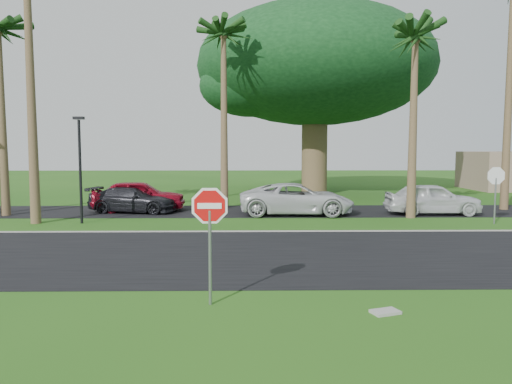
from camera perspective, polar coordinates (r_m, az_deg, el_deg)
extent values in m
plane|color=#215014|center=(13.75, -6.39, -8.84)|extent=(120.00, 120.00, 0.00)
cube|color=black|center=(15.69, -5.69, -7.06)|extent=(120.00, 8.00, 0.02)
cube|color=black|center=(26.02, -3.78, -2.20)|extent=(120.00, 5.00, 0.02)
cube|color=gray|center=(19.65, -4.71, -4.52)|extent=(120.00, 0.12, 0.06)
cylinder|color=gray|center=(10.57, -5.27, -7.51)|extent=(0.07, 0.07, 2.00)
cylinder|color=white|center=(10.38, -5.32, -1.58)|extent=(1.05, 0.02, 1.05)
cylinder|color=red|center=(10.38, -5.32, -1.58)|extent=(0.90, 0.02, 0.90)
cube|color=white|center=(10.38, -5.32, -1.58)|extent=(0.50, 0.02, 0.12)
cylinder|color=gray|center=(23.93, 25.65, -0.94)|extent=(0.07, 0.07, 2.00)
cylinder|color=white|center=(23.85, 25.75, 1.68)|extent=(1.05, 0.02, 1.05)
cylinder|color=red|center=(23.85, 25.75, 1.68)|extent=(0.90, 0.02, 0.90)
cube|color=white|center=(23.85, 25.75, 1.68)|extent=(0.50, 0.02, 0.12)
cone|color=brown|center=(27.02, -27.03, 7.07)|extent=(0.44, 0.44, 9.00)
cone|color=brown|center=(23.81, -24.34, 10.53)|extent=(0.44, 0.44, 11.50)
cone|color=brown|center=(27.35, -3.68, 8.10)|extent=(0.44, 0.44, 9.50)
cone|color=brown|center=(24.54, 17.51, 7.06)|extent=(0.44, 0.44, 8.50)
cone|color=brown|center=(29.76, 26.91, 9.73)|extent=(0.44, 0.44, 12.00)
cylinder|color=brown|center=(35.60, 6.69, 4.55)|extent=(1.80, 1.80, 6.00)
ellipsoid|color=black|center=(36.05, 6.79, 14.13)|extent=(16.50, 16.50, 8.25)
cylinder|color=black|center=(23.00, -19.44, 2.17)|extent=(0.12, 0.12, 4.50)
cube|color=black|center=(23.01, -19.61, 7.97)|extent=(0.45, 0.25, 0.12)
imported|color=maroon|center=(26.63, -13.23, -0.44)|extent=(4.93, 2.46, 1.61)
imported|color=black|center=(26.13, -13.89, -0.89)|extent=(4.74, 2.58, 1.30)
imported|color=silver|center=(24.61, 4.68, -0.83)|extent=(5.67, 2.76, 1.55)
imported|color=silver|center=(26.07, 19.52, -0.77)|extent=(4.62, 1.95, 1.56)
cube|color=#999891|center=(10.56, 14.56, -13.12)|extent=(0.64, 0.51, 0.06)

